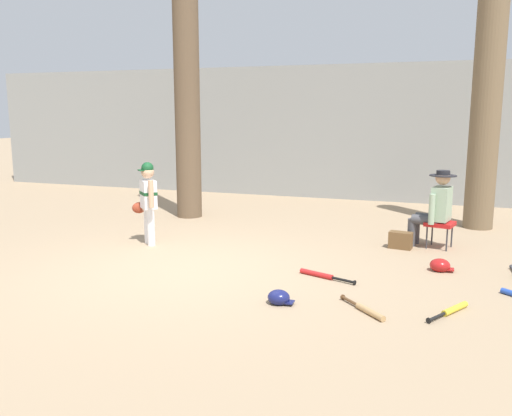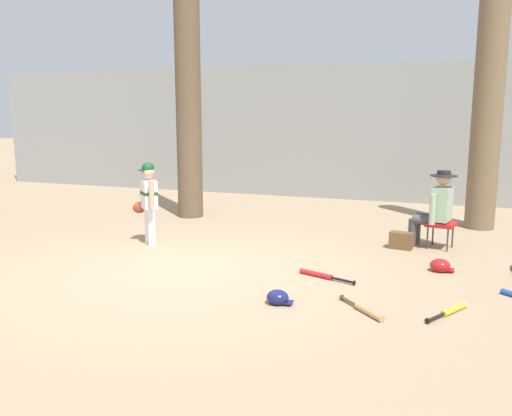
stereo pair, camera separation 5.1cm
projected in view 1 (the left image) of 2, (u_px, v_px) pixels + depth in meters
ground_plane at (184, 270)px, 7.16m from camera, size 60.00×60.00×0.00m
concrete_back_wall at (308, 132)px, 13.10m from camera, size 18.00×0.36×3.16m
tree_near_player at (187, 80)px, 10.33m from camera, size 0.76×0.76×6.13m
tree_behind_spectator at (486, 113)px, 9.39m from camera, size 0.72×0.72×4.78m
young_ballplayer at (148, 198)px, 8.41m from camera, size 0.57×0.45×1.31m
folding_stool at (440, 225)px, 8.24m from camera, size 0.48×0.48×0.41m
seated_spectator at (435, 206)px, 8.25m from camera, size 0.68×0.54×1.20m
handbag_beside_stool at (401, 240)px, 8.24m from camera, size 0.36×0.23×0.26m
bat_red_barrel at (321, 275)px, 6.82m from camera, size 0.77×0.33×0.07m
bat_yellow_trainer at (452, 310)px, 5.61m from camera, size 0.41×0.66×0.07m
bat_wood_tan at (367, 310)px, 5.61m from camera, size 0.55×0.56×0.07m
batting_helmet_navy at (279, 297)px, 5.87m from camera, size 0.29×0.22×0.17m
batting_helmet_red at (440, 265)px, 7.08m from camera, size 0.31×0.24×0.18m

